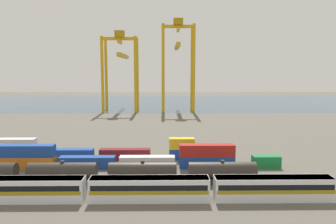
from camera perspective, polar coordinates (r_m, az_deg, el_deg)
name	(u,v)px	position (r m, az deg, el deg)	size (l,w,h in m)	color
ground_plane	(152,132)	(114.42, -2.80, -3.51)	(420.00, 420.00, 0.00)	#5B564C
harbour_water	(157,103)	(217.82, -1.84, 1.62)	(400.00, 110.00, 0.01)	#384C60
passenger_train	(149,188)	(55.55, -3.23, -12.98)	(60.55, 3.14, 3.90)	silver
freight_tank_row	(103,173)	(64.28, -11.23, -10.28)	(57.94, 3.01, 4.47)	#232326
shipping_container_0	(27,162)	(79.05, -23.21, -8.04)	(12.10, 2.44, 2.60)	orange
shipping_container_1	(27,151)	(78.43, -23.30, -6.20)	(12.10, 2.44, 2.60)	#1C4299
shipping_container_2	(87,162)	(75.07, -13.80, -8.45)	(12.10, 2.44, 2.60)	#1C4299
shipping_container_3	(147,162)	(73.27, -3.62, -8.64)	(12.10, 2.44, 2.60)	silver
shipping_container_4	(207,162)	(73.79, 6.74, -8.56)	(12.10, 2.44, 2.60)	#1C4299
shipping_container_5	(207,150)	(73.13, 6.77, -6.60)	(12.10, 2.44, 2.60)	#AD211C
shipping_container_6	(266,162)	(76.60, 16.63, -8.23)	(6.04, 2.44, 2.60)	#197538
shipping_container_7	(11,155)	(87.77, -25.58, -6.67)	(12.10, 2.44, 2.60)	#146066
shipping_container_8	(10,144)	(87.22, -25.67, -5.01)	(12.10, 2.44, 2.60)	silver
shipping_container_9	(68,154)	(83.01, -16.93, -7.04)	(12.10, 2.44, 2.60)	#1C4299
shipping_container_10	(125,154)	(80.32, -7.46, -7.26)	(12.10, 2.44, 2.60)	maroon
shipping_container_11	(182,154)	(79.90, 2.39, -7.28)	(6.04, 2.44, 2.60)	#1C4299
shipping_container_12	(182,143)	(79.29, 2.40, -5.46)	(6.04, 2.44, 2.60)	gold
gantry_crane_west	(121,63)	(176.18, -8.14, 8.48)	(18.17, 39.41, 41.31)	gold
gantry_crane_central	(178,56)	(174.05, 1.72, 9.66)	(16.97, 34.63, 47.47)	gold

